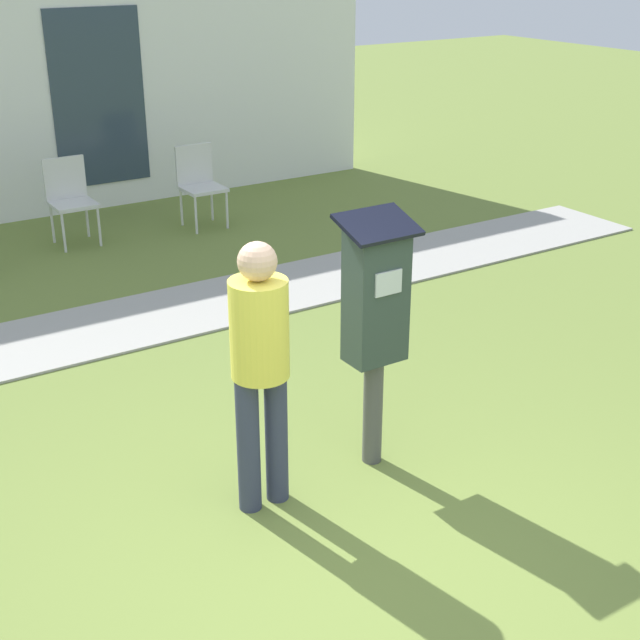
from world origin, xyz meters
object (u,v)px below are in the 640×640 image
person_standing (260,357)px  outdoor_chair_middle (70,194)px  parking_meter (376,310)px  outdoor_chair_right (199,179)px

person_standing → outdoor_chair_middle: person_standing is taller
person_standing → parking_meter: bearing=39.8°
parking_meter → outdoor_chair_right: parking_meter is taller
person_standing → outdoor_chair_middle: size_ratio=1.76×
parking_meter → outdoor_chair_middle: parking_meter is taller
parking_meter → outdoor_chair_middle: size_ratio=1.77×
parking_meter → person_standing: size_ratio=1.01×
outdoor_chair_right → parking_meter: bearing=-96.6°
outdoor_chair_middle → outdoor_chair_right: (1.42, -0.17, 0.00)m
parking_meter → outdoor_chair_right: size_ratio=1.77×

